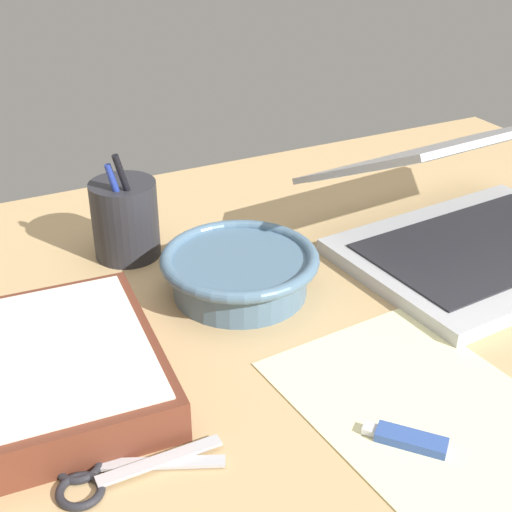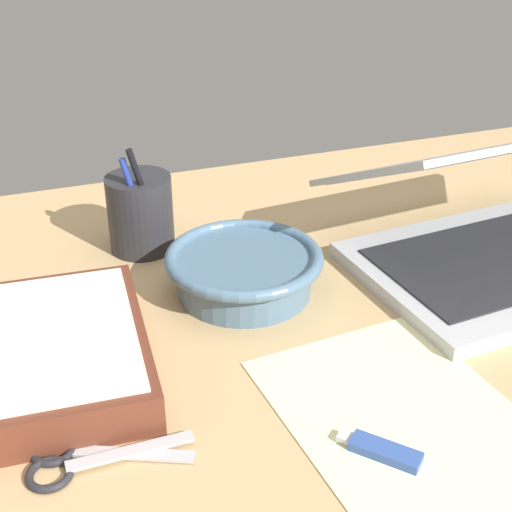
{
  "view_description": "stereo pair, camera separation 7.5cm",
  "coord_description": "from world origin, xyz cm",
  "px_view_note": "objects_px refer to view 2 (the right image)",
  "views": [
    {
      "loc": [
        -28.19,
        -50.51,
        45.31
      ],
      "look_at": [
        1.24,
        8.0,
        9.0
      ],
      "focal_mm": 50.0,
      "sensor_mm": 36.0,
      "label": 1
    },
    {
      "loc": [
        -21.33,
        -53.48,
        45.31
      ],
      "look_at": [
        1.24,
        8.0,
        9.0
      ],
      "focal_mm": 50.0,
      "sensor_mm": 36.0,
      "label": 2
    }
  ],
  "objects_px": {
    "bowl": "(244,269)",
    "scissors": "(73,459)",
    "pen_cup": "(140,213)",
    "laptop": "(493,226)"
  },
  "relations": [
    {
      "from": "pen_cup",
      "to": "scissors",
      "type": "relative_size",
      "value": 1.04
    },
    {
      "from": "bowl",
      "to": "pen_cup",
      "type": "bearing_deg",
      "value": 120.81
    },
    {
      "from": "scissors",
      "to": "bowl",
      "type": "bearing_deg",
      "value": 54.86
    },
    {
      "from": "bowl",
      "to": "pen_cup",
      "type": "relative_size",
      "value": 1.25
    },
    {
      "from": "bowl",
      "to": "pen_cup",
      "type": "height_order",
      "value": "pen_cup"
    },
    {
      "from": "scissors",
      "to": "pen_cup",
      "type": "bearing_deg",
      "value": 81.08
    },
    {
      "from": "laptop",
      "to": "scissors",
      "type": "distance_m",
      "value": 0.55
    },
    {
      "from": "laptop",
      "to": "scissors",
      "type": "height_order",
      "value": "laptop"
    },
    {
      "from": "laptop",
      "to": "bowl",
      "type": "bearing_deg",
      "value": 167.78
    },
    {
      "from": "bowl",
      "to": "scissors",
      "type": "relative_size",
      "value": 1.29
    }
  ]
}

